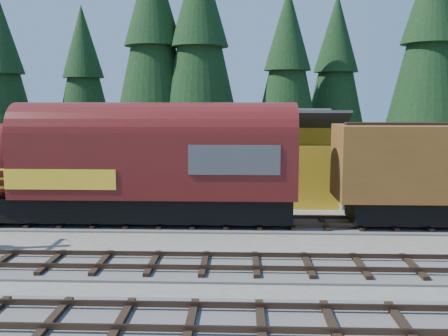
{
  "coord_description": "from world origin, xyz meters",
  "views": [
    {
      "loc": [
        0.69,
        -18.7,
        5.76
      ],
      "look_at": [
        -0.12,
        4.0,
        2.69
      ],
      "focal_mm": 40.0,
      "sensor_mm": 36.0,
      "label": 1
    }
  ],
  "objects_px": {
    "locomotive": "(120,171)",
    "pickup_truck_b": "(11,180)",
    "pickup_truck_a": "(18,187)",
    "depot": "(230,149)"
  },
  "relations": [
    {
      "from": "locomotive",
      "to": "pickup_truck_b",
      "type": "xyz_separation_m",
      "value": [
        -8.52,
        7.0,
        -1.57
      ]
    },
    {
      "from": "pickup_truck_a",
      "to": "pickup_truck_b",
      "type": "relative_size",
      "value": 0.98
    },
    {
      "from": "locomotive",
      "to": "pickup_truck_a",
      "type": "relative_size",
      "value": 2.47
    },
    {
      "from": "locomotive",
      "to": "pickup_truck_b",
      "type": "bearing_deg",
      "value": 140.61
    },
    {
      "from": "depot",
      "to": "pickup_truck_b",
      "type": "height_order",
      "value": "depot"
    },
    {
      "from": "depot",
      "to": "pickup_truck_b",
      "type": "relative_size",
      "value": 1.95
    },
    {
      "from": "pickup_truck_a",
      "to": "pickup_truck_b",
      "type": "bearing_deg",
      "value": 35.57
    },
    {
      "from": "locomotive",
      "to": "pickup_truck_a",
      "type": "distance_m",
      "value": 8.87
    },
    {
      "from": "depot",
      "to": "pickup_truck_b",
      "type": "xyz_separation_m",
      "value": [
        -13.46,
        0.5,
        -2.01
      ]
    },
    {
      "from": "depot",
      "to": "locomotive",
      "type": "bearing_deg",
      "value": -127.22
    }
  ]
}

